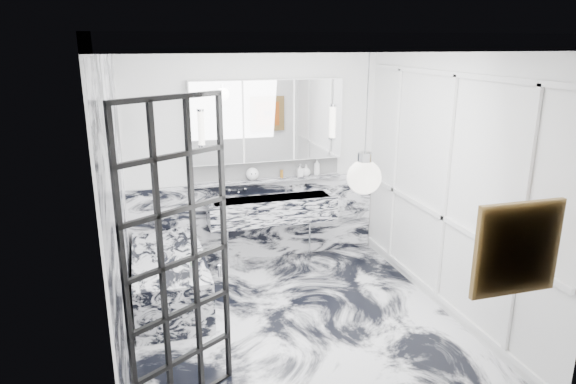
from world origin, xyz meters
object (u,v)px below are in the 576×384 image
object	(u,v)px
trough_sink	(272,209)
mirror_cabinet	(267,121)
crittall_door	(179,263)
bathtub	(170,278)

from	to	relation	value
trough_sink	mirror_cabinet	size ratio (longest dim) A/B	0.84
trough_sink	crittall_door	bearing A→B (deg)	-118.99
crittall_door	trough_sink	world-z (taller)	crittall_door
trough_sink	mirror_cabinet	xyz separation A→B (m)	(-0.00, 0.17, 1.09)
trough_sink	mirror_cabinet	distance (m)	1.10
crittall_door	mirror_cabinet	bearing A→B (deg)	31.00
crittall_door	bathtub	size ratio (longest dim) A/B	1.45
mirror_cabinet	bathtub	bearing A→B (deg)	-147.94
crittall_door	trough_sink	xyz separation A→B (m)	(1.32, 2.37, -0.47)
mirror_cabinet	bathtub	xyz separation A→B (m)	(-1.32, -0.83, -1.54)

